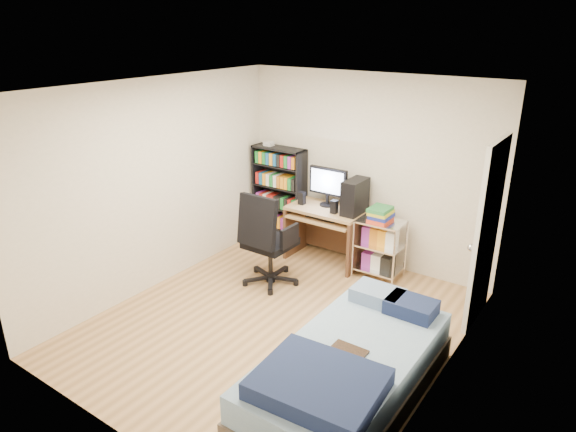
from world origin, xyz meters
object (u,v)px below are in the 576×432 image
Objects in this scene: computer_desk at (335,214)px; bed at (348,371)px; media_shelf at (279,194)px; office_chair at (268,255)px.

computer_desk is 2.75m from bed.
media_shelf is at bearing 171.77° from computer_desk.
office_chair is (0.67, -1.16, -0.35)m from media_shelf.
computer_desk is at bearing -8.23° from media_shelf.
computer_desk is at bearing 122.73° from bed.
bed is (2.49, -2.44, -0.46)m from media_shelf.
media_shelf is 1.38m from office_chair.
office_chair is at bearing -109.09° from computer_desk.
bed is (1.82, -1.28, -0.11)m from office_chair.
media_shelf is at bearing 120.05° from office_chair.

